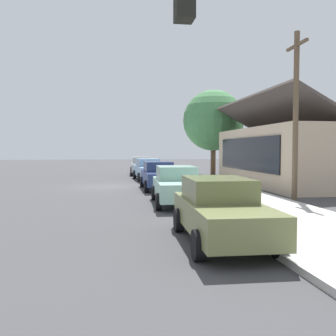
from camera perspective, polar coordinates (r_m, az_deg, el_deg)
ground_plane at (r=23.48m, az=-8.79°, el=-2.81°), size 120.00×120.00×0.00m
sidewalk_curb at (r=24.11m, az=4.65°, el=-2.44°), size 60.00×4.20×0.16m
car_silver at (r=33.95m, az=-4.11°, el=0.36°), size 4.48×2.14×1.59m
car_skyblue at (r=28.08m, az=-3.03°, el=-0.17°), size 4.97×2.14×1.59m
car_navy at (r=21.53m, az=-1.41°, el=-1.12°), size 4.43×1.96×1.59m
car_seafoam at (r=15.78m, az=1.39°, el=-2.59°), size 4.60×2.18×1.59m
car_olive at (r=9.48m, az=8.03°, el=-6.32°), size 4.51×2.07×1.59m
storefront_building at (r=25.67m, az=19.01°, el=1.97°), size 12.81×7.16×5.61m
shade_tree at (r=32.82m, az=6.92°, el=7.18°), size 5.24×5.24×7.41m
traffic_light_main at (r=5.46m, az=19.13°, el=15.01°), size 0.37×2.79×5.20m
utility_pole_wooden at (r=17.72m, az=18.88°, el=7.94°), size 1.80×0.24×7.50m
fire_hydrant_red at (r=18.83m, az=4.06°, el=-2.67°), size 0.22×0.22×0.71m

